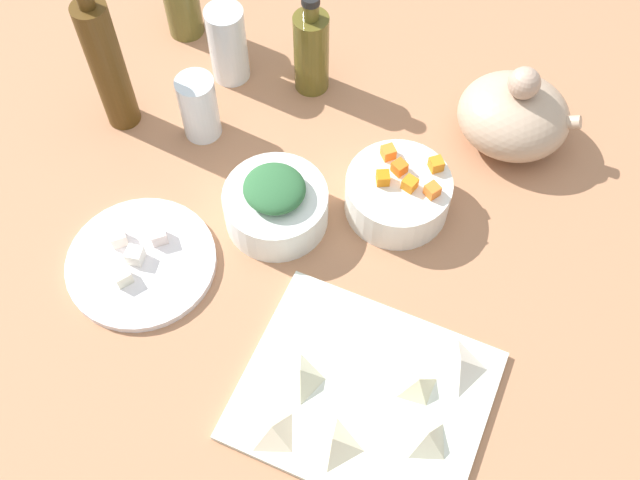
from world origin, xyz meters
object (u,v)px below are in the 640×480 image
object	(u,v)px
teapot	(514,115)
drinking_glass_1	(228,44)
drinking_glass_0	(199,107)
bowl_carrots	(398,194)
bowl_greens	(276,207)
bottle_1	(311,51)
cutting_board	(364,395)
bottle_2	(107,64)
plate_tofu	(141,262)

from	to	relation	value
teapot	drinking_glass_1	bearing A→B (deg)	-177.61
teapot	drinking_glass_0	xyz separation A→B (cm)	(-45.16, -14.42, -0.01)
bowl_carrots	teapot	distance (cm)	22.16
bowl_greens	bottle_1	world-z (taller)	bottle_1
cutting_board	teapot	bearing A→B (deg)	80.25
cutting_board	bottle_2	xyz separation A→B (cm)	(-49.84, 31.06, 11.52)
bowl_carrots	drinking_glass_0	xyz separation A→B (cm)	(-32.54, 3.64, 2.37)
cutting_board	drinking_glass_0	distance (cm)	49.78
plate_tofu	drinking_glass_0	xyz separation A→B (cm)	(-1.70, 24.97, 4.92)
cutting_board	drinking_glass_1	distance (cm)	59.22
cutting_board	teapot	distance (cm)	48.27
bowl_greens	cutting_board	bearing A→B (deg)	-46.71
cutting_board	bowl_greens	distance (cm)	29.57
bowl_greens	bowl_carrots	bearing A→B (deg)	26.45
plate_tofu	bottle_2	bearing A→B (deg)	122.10
cutting_board	bottle_1	distance (cm)	53.95
bowl_carrots	bottle_1	world-z (taller)	bottle_1
cutting_board	drinking_glass_1	bearing A→B (deg)	129.56
teapot	bottle_2	size ratio (longest dim) A/B	0.65
plate_tofu	bottle_2	world-z (taller)	bottle_2
cutting_board	drinking_glass_0	bearing A→B (deg)	138.38
bottle_1	drinking_glass_1	size ratio (longest dim) A/B	1.36
teapot	plate_tofu	bearing A→B (deg)	-137.81
plate_tofu	teapot	size ratio (longest dim) A/B	1.15
bowl_carrots	drinking_glass_1	xyz separation A→B (cm)	(-33.02, 16.15, 3.52)
drinking_glass_1	bottle_1	bearing A→B (deg)	9.62
teapot	cutting_board	bearing A→B (deg)	-99.75
bottle_1	drinking_glass_0	distance (cm)	19.61
bowl_greens	bottle_2	bearing A→B (deg)	162.01
plate_tofu	bowl_greens	distance (cm)	20.44
bowl_greens	bowl_carrots	distance (cm)	17.55
bowl_greens	bowl_carrots	world-z (taller)	bowl_carrots
cutting_board	plate_tofu	xyz separation A→B (cm)	(-35.33, 7.92, 0.10)
cutting_board	bowl_carrots	xyz separation A→B (cm)	(-4.48, 29.26, 2.65)
bottle_2	drinking_glass_1	distance (cm)	19.66
bottle_2	cutting_board	bearing A→B (deg)	-31.93
cutting_board	drinking_glass_1	size ratio (longest dim) A/B	2.29
bowl_carrots	bottle_2	distance (cm)	46.25
plate_tofu	cutting_board	bearing A→B (deg)	-12.64
bottle_1	cutting_board	bearing A→B (deg)	-63.00
bowl_greens	teapot	size ratio (longest dim) A/B	0.82
bottle_1	bowl_greens	bearing A→B (deg)	-81.14
cutting_board	bottle_2	bearing A→B (deg)	148.07
cutting_board	bowl_greens	size ratio (longest dim) A/B	2.05
drinking_glass_0	teapot	bearing A→B (deg)	17.71
cutting_board	bowl_greens	world-z (taller)	bowl_greens
bowl_carrots	teapot	bearing A→B (deg)	55.06
bowl_carrots	drinking_glass_1	size ratio (longest dim) A/B	1.14
cutting_board	bowl_greens	xyz separation A→B (cm)	(-20.20, 21.44, 2.59)
bottle_1	teapot	bearing A→B (deg)	-0.60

